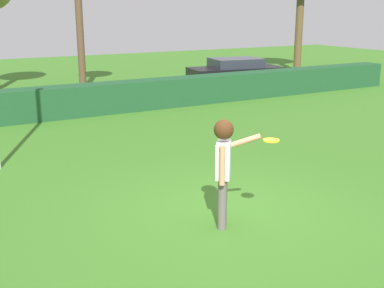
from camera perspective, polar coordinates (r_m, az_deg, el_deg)
The scene contains 5 objects.
ground_plane at distance 8.68m, azimuth 4.65°, elevation -8.03°, with size 60.00×60.00×0.00m, color #3D7724.
person at distance 7.83m, azimuth 3.68°, elevation -1.95°, with size 0.84×0.47×1.78m.
frisbee at distance 7.61m, azimuth 9.07°, elevation 0.42°, with size 0.25×0.25×0.02m.
hedge_row at distance 16.74m, azimuth -13.39°, elevation 4.83°, with size 27.96×0.90×1.00m, color #1E4E2A.
parked_car_black at distance 22.75m, azimuth 5.03°, elevation 8.36°, with size 4.41×2.34×1.25m.
Camera 1 is at (-4.51, -6.57, 3.44)m, focal length 46.52 mm.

